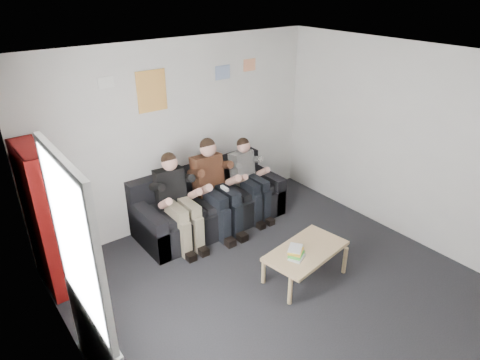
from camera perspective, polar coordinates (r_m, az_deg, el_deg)
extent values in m
plane|color=black|center=(5.22, 7.48, -15.84)|extent=(5.00, 5.00, 0.00)
plane|color=white|center=(3.99, 9.75, 14.56)|extent=(5.00, 5.00, 0.00)
plane|color=white|center=(6.28, -7.90, 6.02)|extent=(4.50, 0.00, 4.50)
plane|color=white|center=(3.46, -19.75, -13.47)|extent=(0.00, 5.00, 5.00)
plane|color=white|center=(6.14, 23.52, 3.58)|extent=(0.00, 5.00, 5.00)
cube|color=black|center=(6.47, -3.90, -4.26)|extent=(2.23, 0.91, 0.43)
cube|color=black|center=(6.54, -5.74, 0.26)|extent=(2.23, 0.20, 0.44)
cube|color=black|center=(6.01, -12.11, -6.39)|extent=(0.18, 0.91, 0.61)
cube|color=black|center=(6.97, 3.10, -1.06)|extent=(0.18, 0.91, 0.61)
cube|color=black|center=(6.29, -3.56, -2.48)|extent=(1.87, 0.63, 0.10)
cube|color=maroon|center=(5.43, -24.61, -4.85)|extent=(0.27, 0.81, 1.80)
cube|color=tan|center=(5.35, 8.79, -9.34)|extent=(1.05, 0.58, 0.04)
cylinder|color=tan|center=(5.08, 6.71, -14.41)|extent=(0.05, 0.05, 0.38)
cylinder|color=tan|center=(5.65, 13.80, -10.34)|extent=(0.05, 0.05, 0.38)
cylinder|color=tan|center=(5.35, 3.16, -11.87)|extent=(0.05, 0.05, 0.38)
cylinder|color=tan|center=(5.89, 10.28, -8.30)|extent=(0.05, 0.05, 0.38)
cube|color=silver|center=(5.18, 7.57, -10.18)|extent=(0.21, 0.15, 0.02)
cube|color=green|center=(5.20, 7.51, -9.79)|extent=(0.21, 0.15, 0.02)
cube|color=gold|center=(5.22, 7.44, -9.39)|extent=(0.21, 0.15, 0.02)
cube|color=silver|center=(5.25, 7.37, -9.01)|extent=(0.21, 0.15, 0.02)
cube|color=black|center=(5.96, -9.30, -1.00)|extent=(0.40, 0.29, 0.56)
sphere|color=tan|center=(5.77, -9.39, 2.29)|extent=(0.22, 0.22, 0.22)
sphere|color=black|center=(5.77, -9.48, 2.65)|extent=(0.21, 0.21, 0.21)
cube|color=#80765C|center=(5.82, -7.75, -3.81)|extent=(0.36, 0.46, 0.15)
cube|color=#80765C|center=(5.83, -6.47, -7.51)|extent=(0.34, 0.14, 0.53)
cube|color=black|center=(5.91, -6.06, -9.50)|extent=(0.34, 0.26, 0.10)
cube|color=#542C1C|center=(6.24, -4.35, 0.75)|extent=(0.43, 0.31, 0.61)
sphere|color=tan|center=(6.04, -4.26, 4.20)|extent=(0.24, 0.24, 0.24)
sphere|color=black|center=(6.04, -4.36, 4.57)|extent=(0.22, 0.22, 0.22)
cube|color=black|center=(6.09, -2.63, -2.10)|extent=(0.39, 0.49, 0.16)
cube|color=black|center=(6.09, -1.29, -5.74)|extent=(0.36, 0.15, 0.53)
cube|color=black|center=(6.16, -0.92, -7.65)|extent=(0.36, 0.28, 0.11)
cube|color=silver|center=(5.94, -2.07, -1.12)|extent=(0.04, 0.15, 0.04)
cube|color=silver|center=(6.57, 0.28, 1.75)|extent=(0.36, 0.27, 0.51)
sphere|color=tan|center=(6.40, 0.48, 4.53)|extent=(0.20, 0.20, 0.20)
sphere|color=black|center=(6.40, 0.41, 4.83)|extent=(0.19, 0.19, 0.19)
cube|color=black|center=(6.45, 1.74, -0.51)|extent=(0.33, 0.42, 0.14)
cube|color=black|center=(6.47, 2.81, -3.73)|extent=(0.31, 0.13, 0.53)
cube|color=black|center=(6.55, 3.08, -5.58)|extent=(0.31, 0.24, 0.09)
cylinder|color=silver|center=(4.32, -17.43, -21.67)|extent=(0.06, 0.06, 0.60)
cylinder|color=silver|center=(4.38, -17.84, -21.00)|extent=(0.06, 0.06, 0.60)
cylinder|color=silver|center=(4.43, -18.23, -20.34)|extent=(0.06, 0.06, 0.60)
cylinder|color=silver|center=(4.49, -18.61, -19.70)|extent=(0.06, 0.06, 0.60)
cube|color=silver|center=(4.10, -17.76, -19.36)|extent=(0.10, 0.64, 0.04)
cube|color=white|center=(3.46, -21.27, -7.68)|extent=(0.02, 1.00, 1.30)
cube|color=silver|center=(3.16, -23.06, 2.77)|extent=(0.05, 1.12, 0.06)
cube|color=silver|center=(3.86, -19.46, -16.11)|extent=(0.05, 1.12, 0.06)
cube|color=silver|center=(4.21, -18.35, -21.42)|extent=(0.03, 1.30, 0.90)
cube|color=#EEE154|center=(5.89, -11.69, 11.53)|extent=(0.42, 0.01, 0.55)
cube|color=#396FC3|center=(6.43, -2.33, 14.14)|extent=(0.25, 0.01, 0.20)
cube|color=#E4478C|center=(6.72, 1.27, 15.09)|extent=(0.22, 0.01, 0.18)
cube|color=white|center=(5.62, -17.46, 12.32)|extent=(0.20, 0.01, 0.14)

